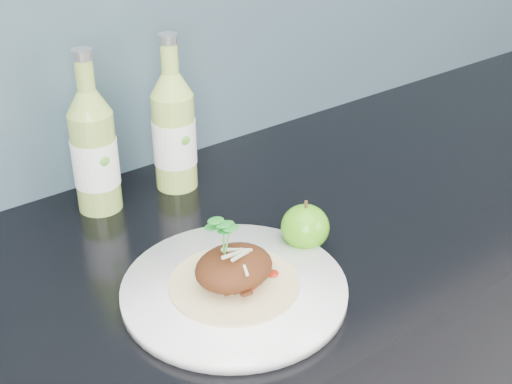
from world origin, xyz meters
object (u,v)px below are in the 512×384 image
Objects in this scene: green_apple at (305,227)px; cider_bottle_left at (94,151)px; cider_bottle_right at (174,131)px; dinner_plate at (234,290)px.

green_apple is 0.34m from cider_bottle_left.
cider_bottle_right reaches higher than green_apple.
cider_bottle_right is (0.13, -0.01, 0.00)m from cider_bottle_left.
green_apple is at bearing -33.29° from cider_bottle_left.
dinner_plate is at bearing -59.83° from cider_bottle_left.
dinner_plate is 4.25× the size of green_apple.
dinner_plate is 0.33m from cider_bottle_right.
cider_bottle_right is at bearing 18.23° from cider_bottle_left.
dinner_plate is 1.44× the size of cider_bottle_right.
dinner_plate is 0.15m from green_apple.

